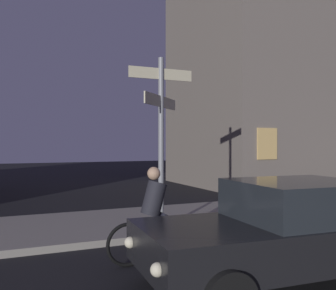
% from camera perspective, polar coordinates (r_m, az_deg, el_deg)
% --- Properties ---
extents(sidewalk_kerb, '(40.00, 3.30, 0.14)m').
position_cam_1_polar(sidewalk_kerb, '(9.16, -11.10, -11.95)').
color(sidewalk_kerb, gray).
rests_on(sidewalk_kerb, ground_plane).
extents(signpost, '(1.47, 1.23, 3.72)m').
position_cam_1_polar(signpost, '(8.11, -1.07, 2.72)').
color(signpost, gray).
rests_on(signpost, sidewalk_kerb).
extents(car_side_parked, '(4.26, 2.19, 1.46)m').
position_cam_1_polar(car_side_parked, '(5.74, 17.54, -12.24)').
color(car_side_parked, black).
rests_on(car_side_parked, ground_plane).
extents(cyclist, '(1.82, 0.33, 1.61)m').
position_cam_1_polar(cyclist, '(6.38, -1.74, -11.09)').
color(cyclist, black).
rests_on(cyclist, ground_plane).
extents(building_right_block, '(8.92, 7.17, 14.35)m').
position_cam_1_polar(building_right_block, '(20.31, 15.94, 14.94)').
color(building_right_block, slate).
rests_on(building_right_block, ground_plane).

